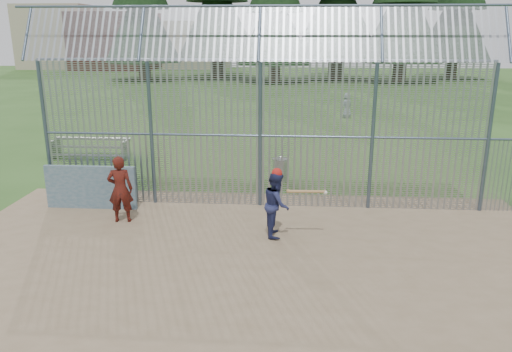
# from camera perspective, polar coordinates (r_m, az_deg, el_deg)

# --- Properties ---
(ground) EXTENTS (120.00, 120.00, 0.00)m
(ground) POSITION_cam_1_polar(r_m,az_deg,el_deg) (10.84, -0.80, -9.59)
(ground) COLOR #2D511E
(ground) RESTS_ON ground
(dirt_infield) EXTENTS (14.00, 10.00, 0.02)m
(dirt_infield) POSITION_cam_1_polar(r_m,az_deg,el_deg) (10.39, -1.05, -10.73)
(dirt_infield) COLOR #756047
(dirt_infield) RESTS_ON ground
(dugout_wall) EXTENTS (2.50, 0.12, 1.20)m
(dugout_wall) POSITION_cam_1_polar(r_m,az_deg,el_deg) (14.35, -18.36, -1.22)
(dugout_wall) COLOR #38566B
(dugout_wall) RESTS_ON dirt_infield
(batter) EXTENTS (0.63, 0.79, 1.56)m
(batter) POSITION_cam_1_polar(r_m,az_deg,el_deg) (11.78, 2.36, -3.23)
(batter) COLOR navy
(batter) RESTS_ON dirt_infield
(onlooker) EXTENTS (0.68, 0.50, 1.72)m
(onlooker) POSITION_cam_1_polar(r_m,az_deg,el_deg) (13.06, -15.25, -1.46)
(onlooker) COLOR maroon
(onlooker) RESTS_ON dirt_infield
(bg_kid_standing) EXTENTS (0.81, 0.77, 1.39)m
(bg_kid_standing) POSITION_cam_1_polar(r_m,az_deg,el_deg) (28.86, 10.36, 7.94)
(bg_kid_standing) COLOR slate
(bg_kid_standing) RESTS_ON ground
(batting_gear) EXTENTS (1.30, 0.33, 0.57)m
(batting_gear) POSITION_cam_1_polar(r_m,az_deg,el_deg) (11.54, 3.26, -0.21)
(batting_gear) COLOR #AD1D17
(batting_gear) RESTS_ON ground
(trash_can) EXTENTS (0.56, 0.56, 0.82)m
(trash_can) POSITION_cam_1_polar(r_m,az_deg,el_deg) (16.30, 2.82, 0.76)
(trash_can) COLOR #94979C
(trash_can) RESTS_ON ground
(bleacher) EXTENTS (3.00, 0.95, 0.72)m
(bleacher) POSITION_cam_1_polar(r_m,az_deg,el_deg) (20.23, -18.45, 3.08)
(bleacher) COLOR slate
(bleacher) RESTS_ON ground
(backstop_fence) EXTENTS (20.09, 0.81, 5.30)m
(backstop_fence) POSITION_cam_1_polar(r_m,az_deg,el_deg) (13.39, 8.25, 5.91)
(backstop_fence) COLOR #47566B
(backstop_fence) RESTS_ON ground
(distant_buildings) EXTENTS (26.50, 10.50, 8.00)m
(distant_buildings) POSITION_cam_1_polar(r_m,az_deg,el_deg) (70.46, -16.23, 14.69)
(distant_buildings) COLOR brown
(distant_buildings) RESTS_ON ground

